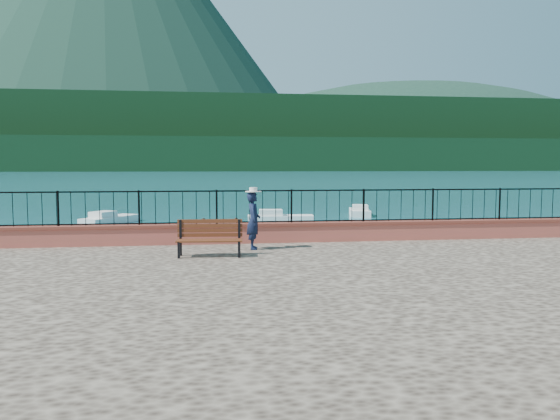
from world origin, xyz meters
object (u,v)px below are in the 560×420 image
object	(u,v)px
boat_0	(184,240)
boat_5	(360,210)
boat_3	(110,217)
boat_1	(284,235)
boat_2	(446,229)
boat_4	(281,216)
park_bench	(210,245)
person	(253,221)

from	to	relation	value
boat_0	boat_5	distance (m)	17.82
boat_3	boat_5	world-z (taller)	same
boat_1	boat_2	bearing A→B (deg)	39.80
boat_0	boat_2	distance (m)	12.66
boat_5	boat_2	bearing A→B (deg)	-162.47
boat_1	boat_3	size ratio (longest dim) A/B	0.91
boat_1	boat_5	world-z (taller)	same
boat_2	boat_4	xyz separation A→B (m)	(-7.03, 7.73, 0.00)
park_bench	person	distance (m)	1.66
person	boat_0	distance (m)	8.50
boat_4	boat_5	distance (m)	7.08
park_bench	boat_2	distance (m)	16.17
person	boat_3	distance (m)	19.95
boat_2	boat_3	world-z (taller)	same
boat_3	boat_4	xyz separation A→B (m)	(10.15, -0.66, 0.00)
park_bench	boat_3	xyz separation A→B (m)	(-5.66, 19.69, -1.08)
boat_1	boat_4	size ratio (longest dim) A/B	0.90
person	park_bench	bearing A→B (deg)	135.48
boat_1	boat_5	xyz separation A→B (m)	(7.16, 12.63, 0.00)
park_bench	boat_5	world-z (taller)	park_bench
park_bench	boat_3	bearing A→B (deg)	110.32
park_bench	boat_4	bearing A→B (deg)	81.03
boat_2	boat_5	bearing A→B (deg)	92.22
person	boat_0	size ratio (longest dim) A/B	0.38
boat_2	boat_4	world-z (taller)	same
boat_0	boat_3	world-z (taller)	same
boat_1	boat_4	distance (m)	9.00
person	boat_3	bearing A→B (deg)	24.97
boat_1	boat_4	world-z (taller)	same
boat_1	boat_5	size ratio (longest dim) A/B	1.09
boat_0	boat_2	bearing A→B (deg)	-26.82
boat_1	park_bench	bearing A→B (deg)	-76.97
park_bench	boat_2	bearing A→B (deg)	48.75
boat_3	boat_5	size ratio (longest dim) A/B	1.20
boat_1	boat_3	world-z (taller)	same
boat_4	boat_0	bearing A→B (deg)	-113.93
person	boat_1	size ratio (longest dim) A/B	0.44
person	boat_4	xyz separation A→B (m)	(3.29, 18.01, -1.58)
boat_1	boat_0	bearing A→B (deg)	-135.53
boat_0	boat_1	xyz separation A→B (m)	(4.31, 1.00, 0.00)
park_bench	boat_2	size ratio (longest dim) A/B	0.39
park_bench	boat_3	world-z (taller)	park_bench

